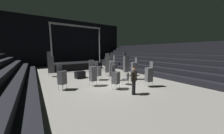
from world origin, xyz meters
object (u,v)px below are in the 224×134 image
Objects in this scene: man_with_tie at (134,79)px; chair_stack_front_right at (134,68)px; stage_riser at (76,65)px; chair_stack_rear_left at (112,68)px; chair_stack_mid_right at (93,73)px; loose_chair_near_man at (126,78)px; chair_stack_mid_left at (149,74)px; chair_stack_aisle_left at (116,77)px; chair_stack_rear_centre at (62,77)px; chair_stack_front_left at (98,71)px; chair_stack_aisle_right at (126,64)px; chair_stack_mid_centre at (108,65)px; chair_stack_rear_right at (51,64)px; equipment_road_case at (80,75)px.

man_with_tie is 0.83× the size of chair_stack_front_right.
stage_riser is 8.69m from chair_stack_rear_left.
chair_stack_mid_right reaches higher than loose_chair_near_man.
chair_stack_mid_left is 2.54m from chair_stack_aisle_left.
chair_stack_rear_centre is 4.72m from loose_chair_near_man.
chair_stack_rear_left is at bearing -141.29° from chair_stack_aisle_left.
chair_stack_front_right reaches higher than chair_stack_front_left.
chair_stack_front_right reaches higher than man_with_tie.
chair_stack_rear_centre is 6.72m from chair_stack_aisle_right.
chair_stack_rear_centre is at bearing 106.61° from chair_stack_front_right.
loose_chair_near_man is (2.35, -1.11, -0.45)m from chair_stack_mid_right.
chair_stack_mid_right is at bearing -81.56° from chair_stack_aisle_left.
chair_stack_mid_centre is (1.32, -6.85, 0.64)m from stage_riser.
chair_stack_rear_right is 7.88m from loose_chair_near_man.
chair_stack_front_left reaches higher than man_with_tie.
chair_stack_mid_right is 5.73m from chair_stack_rear_right.
chair_stack_rear_centre is (-3.46, 3.31, -0.06)m from man_with_tie.
chair_stack_rear_left reaches higher than chair_stack_front_left.
chair_stack_front_right is at bearing -39.38° from equipment_road_case.
man_with_tie is 5.57m from chair_stack_mid_centre.
stage_riser is 9.61m from chair_stack_rear_centre.
chair_stack_aisle_left is at bearing -78.26° from equipment_road_case.
stage_riser is at bearing -113.34° from chair_stack_front_left.
chair_stack_rear_left is 4.25m from chair_stack_rear_centre.
loose_chair_near_man is (2.32, -4.19, 0.20)m from equipment_road_case.
chair_stack_aisle_right reaches higher than equipment_road_case.
chair_stack_aisle_left is (-1.12, -2.16, -0.25)m from chair_stack_rear_left.
equipment_road_case is (-2.09, 2.48, -0.78)m from chair_stack_rear_left.
equipment_road_case is at bearing -102.11° from chair_stack_aisle_left.
chair_stack_rear_centre is (-3.26, -1.08, 0.04)m from chair_stack_front_left.
stage_riser is 2.70× the size of chair_stack_aisle_right.
chair_stack_aisle_left is at bearing 86.80° from chair_stack_mid_left.
chair_stack_aisle_right is at bearing 157.87° from chair_stack_rear_centre.
man_with_tie is 1.00× the size of chair_stack_aisle_left.
chair_stack_front_left is 3.43m from chair_stack_rear_centre.
chair_stack_mid_left is 3.29m from chair_stack_rear_left.
loose_chair_near_man is (1.22, -2.52, -0.33)m from chair_stack_front_left.
chair_stack_mid_left is at bearing -81.75° from loose_chair_near_man.
stage_riser is 4.05× the size of man_with_tie.
loose_chair_near_man is (0.24, -1.71, -0.58)m from chair_stack_rear_left.
loose_chair_near_man is at bearing 129.97° from chair_stack_rear_centre.
chair_stack_rear_left is (0.66, -8.65, 0.55)m from stage_riser.
chair_stack_rear_centre is 3.65m from chair_stack_aisle_left.
chair_stack_mid_right reaches higher than chair_stack_mid_left.
loose_chair_near_man is at bearing 94.78° from chair_stack_front_left.
chair_stack_aisle_left is at bearing 168.83° from loose_chair_near_man.
chair_stack_front_right is 2.17× the size of loose_chair_near_man.
chair_stack_front_left and chair_stack_aisle_left have the same top height.
chair_stack_aisle_left is 0.67× the size of chair_stack_aisle_right.
stage_riser reaches higher than man_with_tie.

